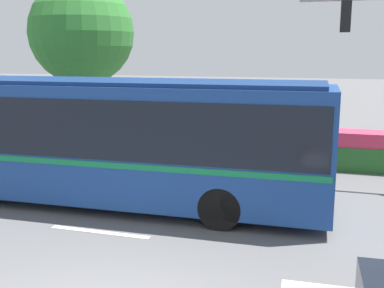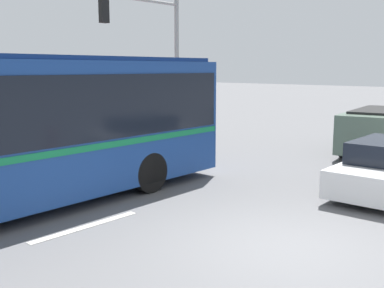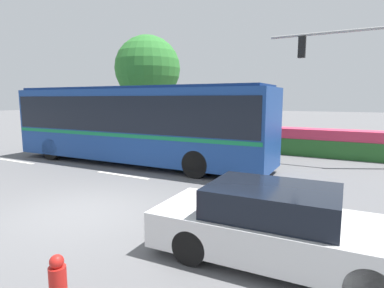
% 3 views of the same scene
% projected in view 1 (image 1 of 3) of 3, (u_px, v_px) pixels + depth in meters
% --- Properties ---
extents(city_bus, '(11.88, 2.81, 3.30)m').
position_uv_depth(city_bus, '(102.00, 134.00, 12.32)').
color(city_bus, navy).
rests_on(city_bus, ground).
extents(flowering_hedge, '(10.80, 1.20, 1.32)m').
position_uv_depth(flowering_hedge, '(311.00, 148.00, 16.57)').
color(flowering_hedge, '#286028').
rests_on(flowering_hedge, ground).
extents(street_tree_left, '(4.29, 4.29, 6.92)m').
position_uv_depth(street_tree_left, '(82.00, 33.00, 19.18)').
color(street_tree_left, brown).
rests_on(street_tree_left, ground).
extents(lane_stripe_mid, '(2.40, 0.16, 0.01)m').
position_uv_depth(lane_stripe_mid, '(100.00, 232.00, 10.55)').
color(lane_stripe_mid, silver).
rests_on(lane_stripe_mid, ground).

